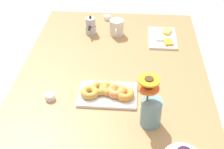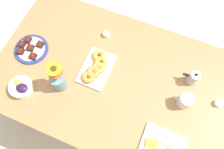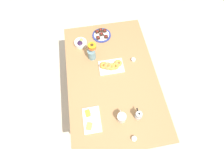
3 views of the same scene
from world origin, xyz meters
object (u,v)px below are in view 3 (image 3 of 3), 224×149
at_px(flower_vase, 92,53).
at_px(grape_bowl, 81,43).
at_px(cheese_platter, 92,120).
at_px(dining_table, 112,80).
at_px(jam_cup_honey, 133,60).
at_px(moka_pot, 139,115).
at_px(croissant_platter, 111,66).
at_px(coffee_mug, 122,118).
at_px(dessert_plate, 102,35).
at_px(jam_cup_berry, 134,139).

bearing_deg(flower_vase, grape_bowl, 28.17).
bearing_deg(cheese_platter, dining_table, -32.38).
height_order(grape_bowl, jam_cup_honey, grape_bowl).
bearing_deg(moka_pot, cheese_platter, 83.99).
bearing_deg(flower_vase, croissant_platter, -130.91).
xyz_separation_m(cheese_platter, flower_vase, (0.74, -0.10, 0.07)).
height_order(coffee_mug, jam_cup_honey, coffee_mug).
xyz_separation_m(cheese_platter, dessert_plate, (1.06, -0.26, 0.00)).
height_order(dining_table, flower_vase, flower_vase).
height_order(cheese_platter, flower_vase, flower_vase).
bearing_deg(cheese_platter, grape_bowl, 1.10).
height_order(coffee_mug, cheese_platter, coffee_mug).
bearing_deg(croissant_platter, dining_table, 175.60).
bearing_deg(jam_cup_berry, dessert_plate, 4.98).
height_order(jam_cup_berry, flower_vase, flower_vase).
distance_m(dining_table, cheese_platter, 0.54).
distance_m(jam_cup_berry, flower_vase, 1.02).
xyz_separation_m(jam_cup_honey, jam_cup_berry, (-0.86, 0.20, 0.00)).
bearing_deg(jam_cup_berry, coffee_mug, 20.74).
bearing_deg(jam_cup_honey, grape_bowl, 59.52).
xyz_separation_m(jam_cup_honey, moka_pot, (-0.66, 0.11, 0.03)).
distance_m(croissant_platter, jam_cup_berry, 0.82).
bearing_deg(flower_vase, jam_cup_honey, -105.03).
bearing_deg(grape_bowl, dining_table, -149.28).
xyz_separation_m(coffee_mug, grape_bowl, (1.00, 0.31, -0.02)).
distance_m(cheese_platter, dessert_plate, 1.09).
distance_m(coffee_mug, croissant_platter, 0.61).
xyz_separation_m(croissant_platter, flower_vase, (0.17, 0.19, 0.06)).
relative_size(coffee_mug, croissant_platter, 0.44).
bearing_deg(coffee_mug, jam_cup_honey, -23.01).
distance_m(dining_table, coffee_mug, 0.51).
bearing_deg(croissant_platter, jam_cup_honey, -81.25).
bearing_deg(coffee_mug, cheese_platter, 82.14).
distance_m(dining_table, moka_pot, 0.54).
relative_size(coffee_mug, moka_pot, 1.04).
xyz_separation_m(coffee_mug, cheese_platter, (0.04, 0.29, -0.04)).
bearing_deg(dining_table, flower_vase, 32.57).
relative_size(cheese_platter, jam_cup_honey, 5.42).
bearing_deg(croissant_platter, jam_cup_berry, -174.65).
bearing_deg(jam_cup_honey, coffee_mug, 156.99).
relative_size(jam_cup_berry, flower_vase, 0.20).
distance_m(jam_cup_honey, flower_vase, 0.49).
height_order(dining_table, croissant_platter, croissant_platter).
bearing_deg(coffee_mug, dining_table, 0.87).
distance_m(croissant_platter, flower_vase, 0.26).
bearing_deg(jam_cup_honey, dessert_plate, 35.15).
xyz_separation_m(cheese_platter, croissant_platter, (0.57, -0.29, 0.01)).
bearing_deg(dessert_plate, grape_bowl, 109.54).
relative_size(dining_table, croissant_platter, 5.71).
height_order(dining_table, grape_bowl, grape_bowl).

